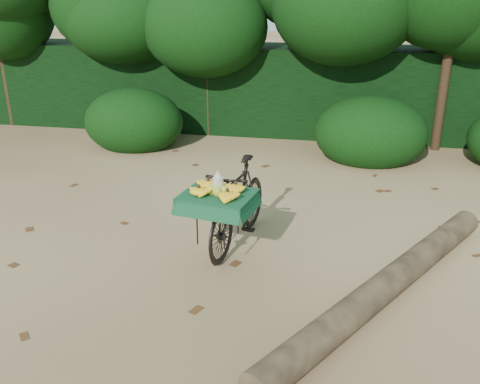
# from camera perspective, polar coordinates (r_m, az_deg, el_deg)

# --- Properties ---
(ground) EXTENTS (80.00, 80.00, 0.00)m
(ground) POSITION_cam_1_polar(r_m,az_deg,el_deg) (5.68, 0.17, -8.38)
(ground) COLOR tan
(ground) RESTS_ON ground
(vendor_bicycle) EXTENTS (0.89, 1.84, 1.04)m
(vendor_bicycle) POSITION_cam_1_polar(r_m,az_deg,el_deg) (5.94, -0.28, -1.32)
(vendor_bicycle) COLOR black
(vendor_bicycle) RESTS_ON ground
(fallen_log) EXTENTS (2.37, 3.58, 0.29)m
(fallen_log) POSITION_cam_1_polar(r_m,az_deg,el_deg) (5.30, 16.33, -9.82)
(fallen_log) COLOR brown
(fallen_log) RESTS_ON ground
(hedge_backdrop) EXTENTS (26.00, 1.80, 1.80)m
(hedge_backdrop) POSITION_cam_1_polar(r_m,az_deg,el_deg) (11.35, 6.51, 11.41)
(hedge_backdrop) COLOR black
(hedge_backdrop) RESTS_ON ground
(tree_row) EXTENTS (14.50, 2.00, 4.00)m
(tree_row) POSITION_cam_1_polar(r_m,az_deg,el_deg) (10.50, 2.66, 16.79)
(tree_row) COLOR black
(tree_row) RESTS_ON ground
(bush_clumps) EXTENTS (8.80, 1.70, 0.90)m
(bush_clumps) POSITION_cam_1_polar(r_m,az_deg,el_deg) (9.45, 8.30, 6.56)
(bush_clumps) COLOR black
(bush_clumps) RESTS_ON ground
(leaf_litter) EXTENTS (7.00, 7.30, 0.01)m
(leaf_litter) POSITION_cam_1_polar(r_m,az_deg,el_deg) (6.24, 1.34, -5.45)
(leaf_litter) COLOR #513015
(leaf_litter) RESTS_ON ground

